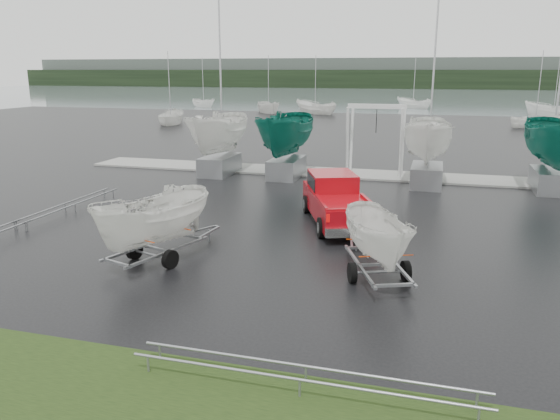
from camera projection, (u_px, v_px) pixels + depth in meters
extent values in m
plane|color=black|center=(259.00, 235.00, 20.49)|extent=(120.00, 120.00, 0.00)
plane|color=slate|center=(408.00, 99.00, 113.59)|extent=(300.00, 300.00, 0.00)
plane|color=black|center=(77.00, 399.00, 10.25)|extent=(40.00, 40.00, 0.00)
cube|color=#999994|center=(327.00, 173.00, 32.58)|extent=(30.00, 3.00, 0.12)
cube|color=black|center=(421.00, 79.00, 178.00)|extent=(300.00, 8.00, 6.00)
cube|color=#4C5651|center=(422.00, 73.00, 184.94)|extent=(300.00, 6.00, 10.00)
cube|color=#9C0811|center=(337.00, 205.00, 21.78)|extent=(3.85, 5.89, 0.91)
cube|color=#9C0811|center=(332.00, 182.00, 22.58)|extent=(2.47, 2.71, 0.82)
cube|color=black|center=(332.00, 181.00, 22.56)|extent=(2.41, 2.50, 0.53)
cube|color=silver|center=(353.00, 232.00, 19.13)|extent=(1.87, 0.88, 0.34)
cylinder|color=black|center=(307.00, 204.00, 23.55)|extent=(0.55, 0.82, 0.77)
cylinder|color=black|center=(349.00, 203.00, 23.73)|extent=(0.55, 0.82, 0.77)
cylinder|color=black|center=(322.00, 228.00, 20.03)|extent=(0.55, 0.82, 0.77)
cylinder|color=black|center=(371.00, 226.00, 20.21)|extent=(0.55, 0.82, 0.77)
cube|color=gray|center=(359.00, 265.00, 16.00)|extent=(1.41, 3.37, 0.08)
cube|color=gray|center=(396.00, 264.00, 16.10)|extent=(1.41, 3.37, 0.08)
cylinder|color=gray|center=(379.00, 272.00, 15.89)|extent=(1.52, 0.67, 0.08)
cylinder|color=black|center=(352.00, 273.00, 15.82)|extent=(0.39, 0.62, 0.60)
cylinder|color=black|center=(406.00, 271.00, 15.97)|extent=(0.39, 0.62, 0.60)
imported|color=white|center=(381.00, 195.00, 15.52)|extent=(2.03, 2.06, 4.13)
cube|color=#EE4207|center=(371.00, 239.00, 16.68)|extent=(1.46, 0.61, 0.03)
cube|color=#EE4207|center=(386.00, 256.00, 15.14)|extent=(1.46, 0.61, 0.03)
cube|color=gray|center=(144.00, 246.00, 17.77)|extent=(1.14, 3.46, 0.08)
cube|color=gray|center=(169.00, 252.00, 17.19)|extent=(1.14, 3.46, 0.08)
cylinder|color=gray|center=(152.00, 255.00, 17.35)|extent=(1.55, 0.55, 0.08)
cylinder|color=black|center=(134.00, 250.00, 17.78)|extent=(0.35, 0.63, 0.60)
cylinder|color=black|center=(170.00, 259.00, 16.93)|extent=(0.35, 0.63, 0.60)
imported|color=white|center=(152.00, 174.00, 16.87)|extent=(2.25, 2.29, 4.76)
cube|color=#EE4207|center=(173.00, 226.00, 17.99)|extent=(1.49, 0.50, 0.03)
cube|color=#EE4207|center=(136.00, 239.00, 16.69)|extent=(1.49, 0.50, 0.03)
cylinder|color=silver|center=(347.00, 142.00, 31.00)|extent=(0.16, 0.58, 3.99)
cylinder|color=silver|center=(352.00, 139.00, 32.49)|extent=(0.16, 0.58, 3.99)
cylinder|color=silver|center=(401.00, 144.00, 30.20)|extent=(0.16, 0.58, 3.99)
cylinder|color=silver|center=(403.00, 141.00, 31.69)|extent=(0.16, 0.58, 3.99)
cube|color=silver|center=(377.00, 106.00, 30.85)|extent=(3.30, 0.25, 0.25)
cube|color=gray|center=(220.00, 165.00, 32.21)|extent=(1.60, 3.20, 1.10)
imported|color=white|center=(218.00, 98.00, 31.23)|extent=(2.52, 2.59, 6.71)
cylinder|color=#B2B2B7|center=(220.00, 48.00, 31.02)|extent=(0.10, 0.10, 7.00)
cube|color=gray|center=(287.00, 168.00, 31.32)|extent=(1.60, 3.20, 1.10)
imported|color=#0E6352|center=(287.00, 97.00, 30.32)|extent=(2.60, 2.67, 6.92)
cube|color=gray|center=(427.00, 175.00, 29.05)|extent=(1.60, 3.20, 1.10)
imported|color=white|center=(432.00, 101.00, 28.08)|extent=(2.51, 2.57, 6.67)
cylinder|color=#B2B2B7|center=(435.00, 46.00, 27.86)|extent=(0.10, 0.10, 7.00)
cube|color=gray|center=(550.00, 181.00, 27.71)|extent=(1.60, 3.20, 1.10)
imported|color=#0E6352|center=(560.00, 100.00, 26.70)|extent=(2.62, 2.70, 6.98)
cylinder|color=gray|center=(75.00, 204.00, 23.67)|extent=(0.06, 6.50, 0.06)
cylinder|color=gray|center=(65.00, 203.00, 23.81)|extent=(0.06, 6.50, 0.06)
cylinder|color=gray|center=(300.00, 380.00, 10.26)|extent=(7.00, 0.06, 0.06)
cylinder|color=gray|center=(306.00, 366.00, 10.73)|extent=(7.00, 0.06, 0.06)
imported|color=white|center=(171.00, 124.00, 62.12)|extent=(2.93, 2.97, 6.35)
cylinder|color=#B2B2B7|center=(169.00, 88.00, 61.12)|extent=(0.08, 0.08, 8.00)
imported|color=white|center=(315.00, 114.00, 76.80)|extent=(4.11, 4.09, 7.70)
cylinder|color=#B2B2B7|center=(315.00, 85.00, 75.80)|extent=(0.08, 0.08, 8.00)
imported|color=white|center=(535.00, 128.00, 58.31)|extent=(2.86, 2.83, 5.72)
cylinder|color=#B2B2B7|center=(539.00, 89.00, 57.31)|extent=(0.08, 0.08, 8.00)
imported|color=white|center=(553.00, 116.00, 73.05)|extent=(3.84, 3.80, 7.61)
cylinder|color=#B2B2B7|center=(557.00, 85.00, 72.05)|extent=(0.08, 0.08, 8.00)
imported|color=white|center=(204.00, 107.00, 90.70)|extent=(3.17, 3.15, 5.92)
cylinder|color=#B2B2B7|center=(203.00, 82.00, 89.70)|extent=(0.08, 0.08, 8.00)
imported|color=white|center=(413.00, 108.00, 88.20)|extent=(3.68, 3.67, 6.86)
cylinder|color=#B2B2B7|center=(414.00, 83.00, 87.20)|extent=(0.08, 0.08, 8.00)
imported|color=white|center=(269.00, 113.00, 78.50)|extent=(3.58, 3.61, 6.90)
cylinder|color=#B2B2B7|center=(268.00, 84.00, 77.50)|extent=(0.08, 0.08, 8.00)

